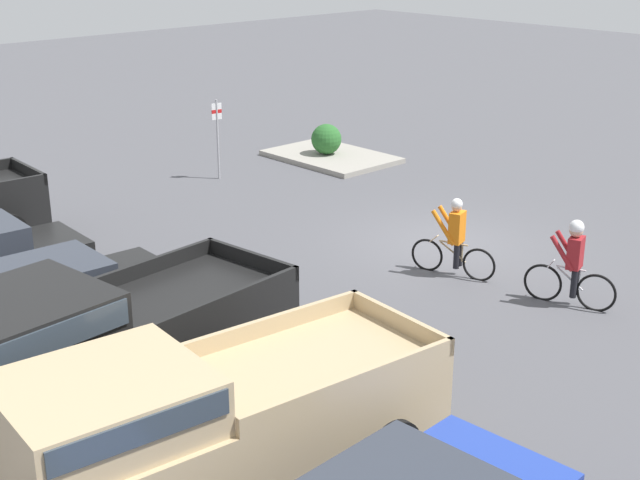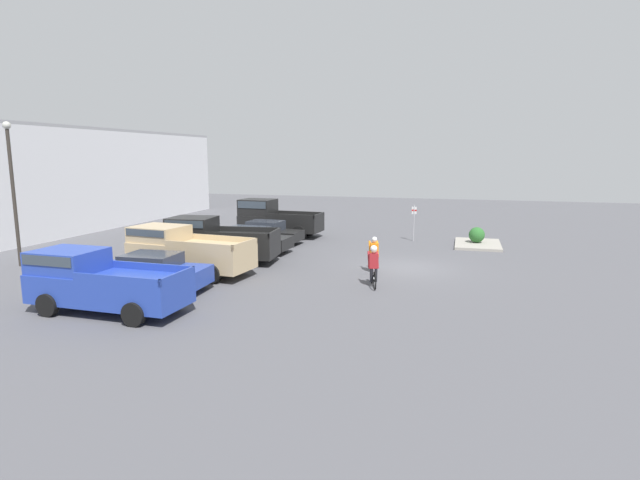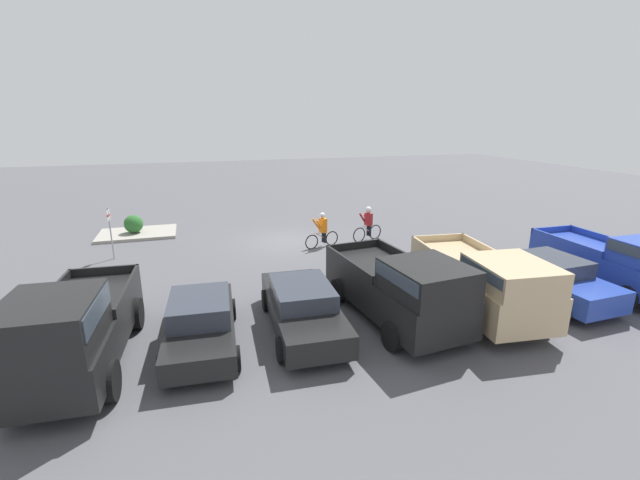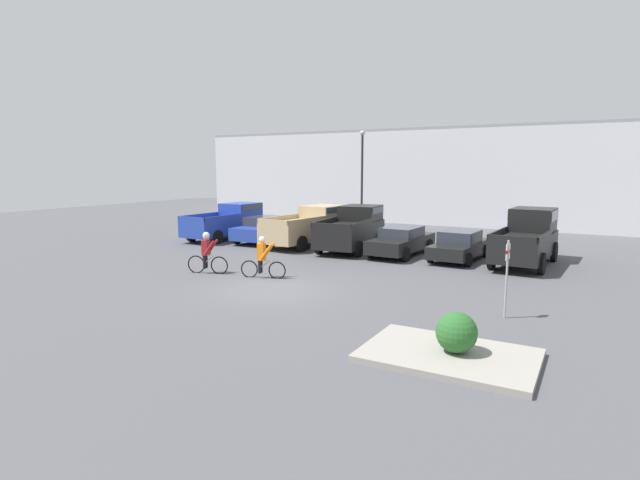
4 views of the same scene
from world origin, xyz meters
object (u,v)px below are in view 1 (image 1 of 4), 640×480
(cyclist_0, at_px, (455,237))
(cyclist_1, at_px, (573,262))
(fire_lane_sign, at_px, (217,131))
(pickup_truck_2, at_px, (101,342))
(shrub, at_px, (326,139))
(sedan_1, at_px, (42,303))
(pickup_truck_1, at_px, (207,420))

(cyclist_0, relative_size, cyclist_1, 1.03)
(fire_lane_sign, bearing_deg, pickup_truck_2, 135.47)
(cyclist_1, bearing_deg, cyclist_0, 9.31)
(shrub, bearing_deg, sedan_1, 115.29)
(pickup_truck_1, distance_m, shrub, 17.05)
(pickup_truck_1, relative_size, cyclist_1, 3.35)
(sedan_1, distance_m, cyclist_0, 8.06)
(cyclist_0, bearing_deg, cyclist_1, -170.69)
(pickup_truck_1, xyz_separation_m, fire_lane_sign, (11.74, -9.01, 0.25))
(fire_lane_sign, bearing_deg, pickup_truck_1, 142.51)
(pickup_truck_1, height_order, sedan_1, pickup_truck_1)
(sedan_1, height_order, cyclist_1, cyclist_1)
(cyclist_0, distance_m, fire_lane_sign, 9.15)
(fire_lane_sign, distance_m, shrub, 3.84)
(pickup_truck_2, relative_size, shrub, 5.99)
(cyclist_1, height_order, shrub, cyclist_1)
(cyclist_1, bearing_deg, pickup_truck_2, 73.28)
(sedan_1, distance_m, fire_lane_sign, 10.46)
(sedan_1, bearing_deg, pickup_truck_1, 173.88)
(pickup_truck_2, relative_size, fire_lane_sign, 2.46)
(pickup_truck_2, distance_m, cyclist_1, 8.76)
(shrub, bearing_deg, cyclist_0, 151.80)
(sedan_1, bearing_deg, pickup_truck_2, 170.68)
(cyclist_0, distance_m, shrub, 9.82)
(cyclist_1, distance_m, fire_lane_sign, 11.57)
(sedan_1, xyz_separation_m, cyclist_0, (-2.90, -7.52, 0.11))
(pickup_truck_2, distance_m, fire_lane_sign, 12.66)
(sedan_1, xyz_separation_m, cyclist_1, (-5.36, -7.92, 0.17))
(pickup_truck_1, xyz_separation_m, cyclist_1, (0.20, -8.52, -0.23))
(pickup_truck_1, height_order, fire_lane_sign, fire_lane_sign)
(fire_lane_sign, bearing_deg, cyclist_1, 177.57)
(cyclist_0, distance_m, cyclist_1, 2.49)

